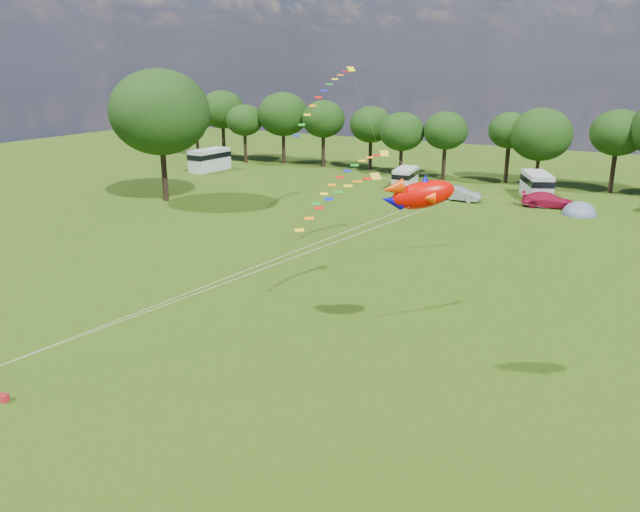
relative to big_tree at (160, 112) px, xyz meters
The scene contains 15 objects.
ground_plane 42.02m from the big_tree, 43.03° to the right, with size 180.00×180.00×0.00m, color black.
tree_line 44.52m from the big_tree, 37.40° to the left, with size 102.98×10.98×10.27m.
big_tree is the anchor object (origin of this frame).
car_b 31.62m from the big_tree, 29.99° to the left, with size 1.54×4.11×1.45m, color #999BA0.
car_c 39.69m from the big_tree, 25.39° to the left, with size 2.05×4.87×1.46m, color #BB143A.
campervan_a 20.50m from the big_tree, 115.82° to the left, with size 2.79×5.95×2.86m.
campervan_b 27.75m from the big_tree, 44.52° to the left, with size 2.70×4.98×2.32m.
campervan_c 39.72m from the big_tree, 31.92° to the left, with size 4.43×5.95×2.69m.
tent_orange 27.53m from the big_tree, 34.52° to the left, with size 2.86×3.14×2.24m.
tent_greyblue 42.07m from the big_tree, 21.21° to the left, with size 3.26×3.57×2.43m.
kite_bag 41.34m from the big_tree, 56.51° to the right, with size 0.47×0.31×0.33m, color red.
fish_kite 41.84m from the big_tree, 30.97° to the right, with size 3.41×2.50×1.84m.
streamer_kite_a 18.57m from the big_tree, ahead, with size 3.39×5.68×5.79m.
streamer_kite_b 25.32m from the big_tree, 11.71° to the right, with size 4.35×4.69×3.82m.
streamer_kite_c 34.16m from the big_tree, 29.28° to the right, with size 3.13×4.96×2.79m.
Camera 1 is at (15.69, -19.30, 13.80)m, focal length 35.00 mm.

